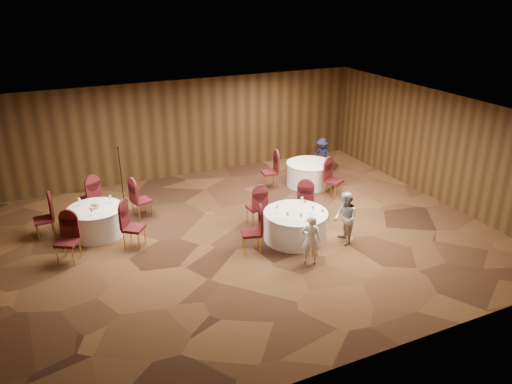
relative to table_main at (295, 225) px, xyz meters
name	(u,v)px	position (x,y,z in m)	size (l,w,h in m)	color
ground	(252,235)	(-0.91, 0.63, -0.38)	(12.00, 12.00, 0.00)	black
room_shell	(252,164)	(-0.91, 0.63, 1.59)	(12.00, 12.00, 12.00)	silver
table_main	(295,225)	(0.00, 0.00, 0.00)	(1.62, 1.62, 0.74)	silver
table_left	(97,221)	(-4.53, 2.38, 0.00)	(1.43, 1.43, 0.74)	silver
table_right	(309,174)	(2.20, 3.05, 0.00)	(1.48, 1.48, 0.74)	silver
chairs_main	(272,213)	(-0.31, 0.68, 0.12)	(2.82, 1.88, 1.00)	#3C0C17
chairs_left	(96,216)	(-4.53, 2.39, 0.12)	(3.13, 3.16, 1.00)	#3C0C17
chairs_right	(301,176)	(1.67, 2.66, 0.12)	(2.07, 2.13, 1.00)	#3C0C17
tabletop_main	(303,209)	(0.14, -0.12, 0.47)	(1.17, 1.13, 0.22)	silver
tabletop_left	(94,205)	(-4.54, 2.38, 0.45)	(0.82, 0.81, 0.22)	silver
tabletop_right	(321,160)	(2.43, 2.77, 0.52)	(0.08, 0.08, 0.22)	silver
mic_stand	(122,186)	(-3.51, 4.21, 0.12)	(0.24, 0.24, 1.69)	black
woman_a	(311,240)	(-0.26, -1.19, 0.23)	(0.44, 0.29, 1.22)	silver
woman_b	(345,218)	(1.00, -0.71, 0.30)	(0.66, 0.51, 1.36)	#ABABB0
man_c	(322,155)	(3.17, 3.86, 0.23)	(0.78, 0.45, 1.21)	black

